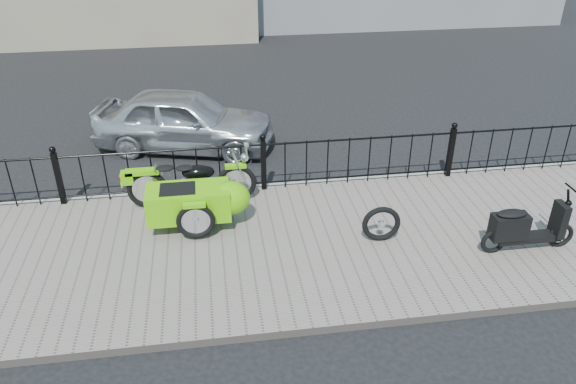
{
  "coord_description": "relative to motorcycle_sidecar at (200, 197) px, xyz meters",
  "views": [
    {
      "loc": [
        -0.89,
        -7.6,
        5.06
      ],
      "look_at": [
        0.23,
        -0.1,
        0.8
      ],
      "focal_mm": 35.0,
      "sensor_mm": 36.0,
      "label": 1
    }
  ],
  "objects": [
    {
      "name": "motorcycle_sidecar",
      "position": [
        0.0,
        0.0,
        0.0
      ],
      "size": [
        2.28,
        1.48,
        0.98
      ],
      "color": "black",
      "rests_on": "sidewalk"
    },
    {
      "name": "scooter",
      "position": [
        4.75,
        -1.51,
        -0.08
      ],
      "size": [
        1.48,
        0.43,
        1.0
      ],
      "color": "black",
      "rests_on": "sidewalk"
    },
    {
      "name": "sedan_car",
      "position": [
        -0.29,
        3.24,
        0.04
      ],
      "size": [
        4.0,
        2.42,
        1.27
      ],
      "primitive_type": "imported",
      "rotation": [
        0.0,
        0.0,
        1.31
      ],
      "color": "silver",
      "rests_on": "ground"
    },
    {
      "name": "iron_fence",
      "position": [
        1.13,
        0.98,
        -0.01
      ],
      "size": [
        14.11,
        0.11,
        1.08
      ],
      "color": "black",
      "rests_on": "sidewalk"
    },
    {
      "name": "spare_tire",
      "position": [
        2.74,
        -0.95,
        -0.17
      ],
      "size": [
        0.6,
        0.13,
        0.6
      ],
      "primitive_type": "torus",
      "rotation": [
        1.57,
        0.0,
        -0.07
      ],
      "color": "black",
      "rests_on": "sidewalk"
    },
    {
      "name": "ground",
      "position": [
        1.13,
        -0.32,
        -0.59
      ],
      "size": [
        120.0,
        120.0,
        0.0
      ],
      "primitive_type": "plane",
      "color": "black",
      "rests_on": "ground"
    },
    {
      "name": "sidewalk",
      "position": [
        1.13,
        -0.82,
        -0.53
      ],
      "size": [
        30.0,
        3.8,
        0.12
      ],
      "primitive_type": "cube",
      "color": "slate",
      "rests_on": "ground"
    },
    {
      "name": "curb",
      "position": [
        1.13,
        1.12,
        -0.53
      ],
      "size": [
        30.0,
        0.1,
        0.12
      ],
      "primitive_type": "cube",
      "color": "gray",
      "rests_on": "ground"
    }
  ]
}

